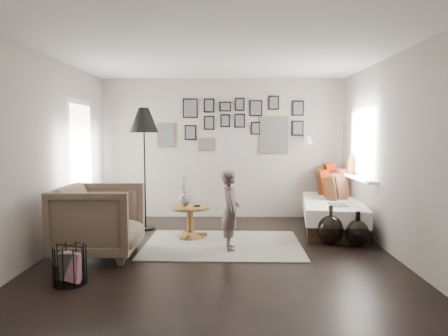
{
  "coord_description": "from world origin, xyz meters",
  "views": [
    {
      "loc": [
        0.12,
        -5.09,
        1.59
      ],
      "look_at": [
        0.05,
        0.5,
        1.1
      ],
      "focal_mm": 32.0,
      "sensor_mm": 36.0,
      "label": 1
    }
  ],
  "objects_px": {
    "daybed": "(330,207)",
    "demijohn_small": "(358,233)",
    "vase": "(185,197)",
    "floor_lamp": "(144,125)",
    "child": "(230,210)",
    "armchair": "(99,220)",
    "pedestal_table": "(190,223)",
    "magazine_basket": "(70,265)",
    "demijohn_large": "(330,229)"
  },
  "relations": [
    {
      "from": "daybed",
      "to": "demijohn_small",
      "type": "xyz_separation_m",
      "value": [
        0.07,
        -1.22,
        -0.15
      ]
    },
    {
      "from": "vase",
      "to": "floor_lamp",
      "type": "bearing_deg",
      "value": 143.54
    },
    {
      "from": "demijohn_small",
      "to": "child",
      "type": "height_order",
      "value": "child"
    },
    {
      "from": "armchair",
      "to": "floor_lamp",
      "type": "bearing_deg",
      "value": -12.45
    },
    {
      "from": "pedestal_table",
      "to": "vase",
      "type": "height_order",
      "value": "vase"
    },
    {
      "from": "vase",
      "to": "child",
      "type": "xyz_separation_m",
      "value": [
        0.69,
        -0.63,
        -0.08
      ]
    },
    {
      "from": "daybed",
      "to": "demijohn_small",
      "type": "relative_size",
      "value": 4.45
    },
    {
      "from": "armchair",
      "to": "demijohn_small",
      "type": "height_order",
      "value": "armchair"
    },
    {
      "from": "daybed",
      "to": "floor_lamp",
      "type": "distance_m",
      "value": 3.42
    },
    {
      "from": "daybed",
      "to": "magazine_basket",
      "type": "relative_size",
      "value": 5.39
    },
    {
      "from": "vase",
      "to": "demijohn_small",
      "type": "xyz_separation_m",
      "value": [
        2.47,
        -0.46,
        -0.44
      ]
    },
    {
      "from": "magazine_basket",
      "to": "demijohn_small",
      "type": "relative_size",
      "value": 0.83
    },
    {
      "from": "demijohn_small",
      "to": "child",
      "type": "distance_m",
      "value": 1.83
    },
    {
      "from": "demijohn_large",
      "to": "floor_lamp",
      "type": "bearing_deg",
      "value": 163.1
    },
    {
      "from": "demijohn_large",
      "to": "pedestal_table",
      "type": "bearing_deg",
      "value": 171.22
    },
    {
      "from": "floor_lamp",
      "to": "child",
      "type": "bearing_deg",
      "value": -39.59
    },
    {
      "from": "floor_lamp",
      "to": "armchair",
      "type": "bearing_deg",
      "value": -101.59
    },
    {
      "from": "magazine_basket",
      "to": "demijohn_large",
      "type": "xyz_separation_m",
      "value": [
        3.13,
        1.55,
        0.01
      ]
    },
    {
      "from": "pedestal_table",
      "to": "armchair",
      "type": "distance_m",
      "value": 1.42
    },
    {
      "from": "demijohn_large",
      "to": "child",
      "type": "bearing_deg",
      "value": -168.42
    },
    {
      "from": "vase",
      "to": "magazine_basket",
      "type": "height_order",
      "value": "vase"
    },
    {
      "from": "pedestal_table",
      "to": "magazine_basket",
      "type": "relative_size",
      "value": 1.5
    },
    {
      "from": "floor_lamp",
      "to": "child",
      "type": "relative_size",
      "value": 1.84
    },
    {
      "from": "demijohn_small",
      "to": "vase",
      "type": "bearing_deg",
      "value": 169.56
    },
    {
      "from": "magazine_basket",
      "to": "demijohn_small",
      "type": "xyz_separation_m",
      "value": [
        3.48,
        1.43,
        -0.01
      ]
    },
    {
      "from": "magazine_basket",
      "to": "demijohn_small",
      "type": "bearing_deg",
      "value": 22.29
    },
    {
      "from": "demijohn_small",
      "to": "child",
      "type": "xyz_separation_m",
      "value": [
        -1.79,
        -0.17,
        0.35
      ]
    },
    {
      "from": "vase",
      "to": "demijohn_small",
      "type": "relative_size",
      "value": 0.88
    },
    {
      "from": "floor_lamp",
      "to": "demijohn_small",
      "type": "height_order",
      "value": "floor_lamp"
    },
    {
      "from": "daybed",
      "to": "demijohn_large",
      "type": "xyz_separation_m",
      "value": [
        -0.28,
        -1.1,
        -0.12
      ]
    },
    {
      "from": "child",
      "to": "demijohn_large",
      "type": "bearing_deg",
      "value": -85.31
    },
    {
      "from": "vase",
      "to": "demijohn_large",
      "type": "bearing_deg",
      "value": -8.98
    },
    {
      "from": "armchair",
      "to": "child",
      "type": "relative_size",
      "value": 0.94
    },
    {
      "from": "armchair",
      "to": "child",
      "type": "bearing_deg",
      "value": -81.46
    },
    {
      "from": "vase",
      "to": "armchair",
      "type": "height_order",
      "value": "vase"
    },
    {
      "from": "vase",
      "to": "daybed",
      "type": "bearing_deg",
      "value": 17.62
    },
    {
      "from": "pedestal_table",
      "to": "demijohn_large",
      "type": "height_order",
      "value": "demijohn_large"
    },
    {
      "from": "magazine_basket",
      "to": "demijohn_large",
      "type": "height_order",
      "value": "demijohn_large"
    },
    {
      "from": "pedestal_table",
      "to": "magazine_basket",
      "type": "xyz_separation_m",
      "value": [
        -1.09,
        -1.86,
        -0.03
      ]
    },
    {
      "from": "armchair",
      "to": "child",
      "type": "xyz_separation_m",
      "value": [
        1.69,
        0.28,
        0.08
      ]
    },
    {
      "from": "floor_lamp",
      "to": "magazine_basket",
      "type": "relative_size",
      "value": 4.79
    },
    {
      "from": "magazine_basket",
      "to": "child",
      "type": "height_order",
      "value": "child"
    },
    {
      "from": "daybed",
      "to": "armchair",
      "type": "bearing_deg",
      "value": -144.6
    },
    {
      "from": "daybed",
      "to": "child",
      "type": "bearing_deg",
      "value": -131.66
    },
    {
      "from": "demijohn_large",
      "to": "armchair",
      "type": "bearing_deg",
      "value": -169.59
    },
    {
      "from": "pedestal_table",
      "to": "daybed",
      "type": "relative_size",
      "value": 0.28
    },
    {
      "from": "armchair",
      "to": "pedestal_table",
      "type": "bearing_deg",
      "value": -51.51
    },
    {
      "from": "vase",
      "to": "magazine_basket",
      "type": "relative_size",
      "value": 1.07
    },
    {
      "from": "pedestal_table",
      "to": "child",
      "type": "height_order",
      "value": "child"
    },
    {
      "from": "vase",
      "to": "floor_lamp",
      "type": "relative_size",
      "value": 0.22
    }
  ]
}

